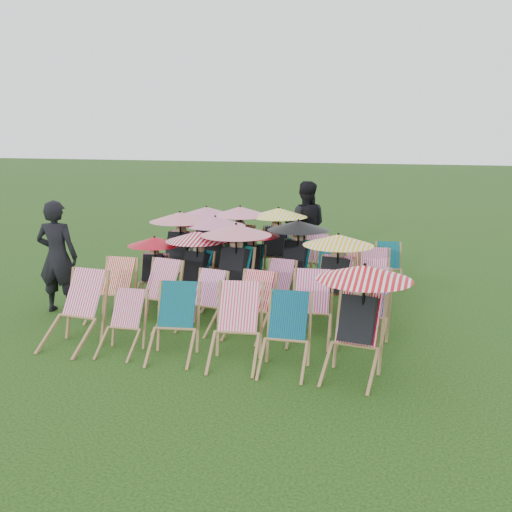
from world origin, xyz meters
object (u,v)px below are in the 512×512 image
(deckchair_5, at_px, (357,319))
(person_rear, at_px, (305,226))
(deckchair_0, at_px, (73,311))
(person_left, at_px, (57,257))
(deckchair_29, at_px, (389,265))

(deckchair_5, bearing_deg, person_rear, 115.02)
(deckchair_0, xyz_separation_m, person_left, (-1.19, 1.32, 0.44))
(deckchair_0, distance_m, person_left, 1.83)
(deckchair_29, height_order, person_rear, person_rear)
(deckchair_29, xyz_separation_m, person_rear, (-1.90, 0.86, 0.57))
(deckchair_0, height_order, person_left, person_left)
(deckchair_29, xyz_separation_m, person_left, (-5.20, -3.37, 0.54))
(deckchair_0, distance_m, person_rear, 5.95)
(person_left, distance_m, person_rear, 5.36)
(deckchair_29, bearing_deg, person_rear, 146.56)
(deckchair_0, relative_size, person_rear, 0.52)
(deckchair_5, bearing_deg, person_left, 173.38)
(deckchair_0, relative_size, deckchair_29, 1.23)
(deckchair_5, height_order, person_left, person_left)
(person_rear, bearing_deg, person_left, 43.79)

